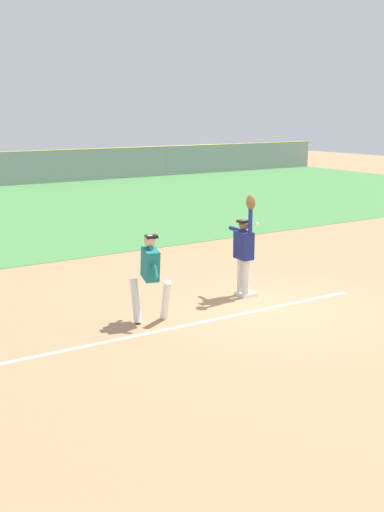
% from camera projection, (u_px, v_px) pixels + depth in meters
% --- Properties ---
extents(ground_plane, '(76.11, 76.11, 0.00)m').
position_uv_depth(ground_plane, '(271.00, 307.00, 12.93)').
color(ground_plane, tan).
extents(outfield_grass, '(48.56, 18.30, 0.01)m').
position_uv_depth(outfield_grass, '(27.00, 211.00, 25.50)').
color(outfield_grass, '#4C8C47').
rests_on(outfield_grass, ground_plane).
extents(chalk_foul_line, '(12.00, 0.38, 0.01)m').
position_uv_depth(chalk_foul_line, '(98.00, 344.00, 10.90)').
color(chalk_foul_line, white).
rests_on(chalk_foul_line, ground_plane).
extents(first_base, '(0.40, 0.40, 0.08)m').
position_uv_depth(first_base, '(246.00, 294.00, 13.76)').
color(first_base, white).
rests_on(first_base, ground_plane).
extents(fielder, '(0.29, 0.90, 2.28)m').
position_uv_depth(fielder, '(244.00, 247.00, 13.45)').
color(fielder, silver).
rests_on(fielder, ground_plane).
extents(runner, '(0.75, 0.84, 1.72)m').
position_uv_depth(runner, '(150.00, 272.00, 11.85)').
color(runner, white).
rests_on(runner, ground_plane).
extents(baseball, '(0.07, 0.07, 0.07)m').
position_uv_depth(baseball, '(257.00, 224.00, 13.26)').
color(baseball, white).
extents(parked_car_white, '(4.49, 2.30, 1.25)m').
position_uv_depth(parked_car_white, '(8.00, 167.00, 37.67)').
color(parked_car_white, white).
rests_on(parked_car_white, ground_plane).
extents(parked_car_green, '(4.57, 2.47, 1.25)m').
position_uv_depth(parked_car_green, '(110.00, 163.00, 40.48)').
color(parked_car_green, '#1E6B33').
rests_on(parked_car_green, ground_plane).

